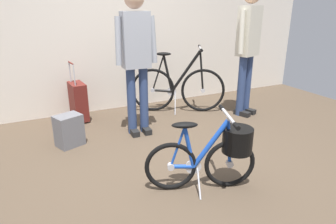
{
  "coord_description": "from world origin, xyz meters",
  "views": [
    {
      "loc": [
        -1.17,
        -2.35,
        1.55
      ],
      "look_at": [
        0.03,
        0.19,
        0.55
      ],
      "focal_mm": 32.27,
      "sensor_mm": 36.0,
      "label": 1
    }
  ],
  "objects_px": {
    "folding_bike_foreground": "(216,152)",
    "display_bike_left": "(178,88)",
    "visitor_browsing": "(136,54)",
    "backpack_on_floor": "(69,130)",
    "visitor_near_wall": "(248,43)",
    "rolling_suitcase": "(78,101)"
  },
  "relations": [
    {
      "from": "visitor_near_wall",
      "to": "display_bike_left",
      "type": "bearing_deg",
      "value": 147.86
    },
    {
      "from": "visitor_near_wall",
      "to": "rolling_suitcase",
      "type": "bearing_deg",
      "value": 161.35
    },
    {
      "from": "display_bike_left",
      "to": "rolling_suitcase",
      "type": "distance_m",
      "value": 1.46
    },
    {
      "from": "display_bike_left",
      "to": "visitor_browsing",
      "type": "distance_m",
      "value": 1.15
    },
    {
      "from": "folding_bike_foreground",
      "to": "display_bike_left",
      "type": "relative_size",
      "value": 0.73
    },
    {
      "from": "visitor_near_wall",
      "to": "visitor_browsing",
      "type": "relative_size",
      "value": 1.04
    },
    {
      "from": "folding_bike_foreground",
      "to": "visitor_browsing",
      "type": "distance_m",
      "value": 1.62
    },
    {
      "from": "folding_bike_foreground",
      "to": "rolling_suitcase",
      "type": "distance_m",
      "value": 2.35
    },
    {
      "from": "folding_bike_foreground",
      "to": "rolling_suitcase",
      "type": "height_order",
      "value": "rolling_suitcase"
    },
    {
      "from": "visitor_near_wall",
      "to": "backpack_on_floor",
      "type": "height_order",
      "value": "visitor_near_wall"
    },
    {
      "from": "visitor_near_wall",
      "to": "rolling_suitcase",
      "type": "xyz_separation_m",
      "value": [
        -2.26,
        0.76,
        -0.77
      ]
    },
    {
      "from": "visitor_browsing",
      "to": "display_bike_left",
      "type": "bearing_deg",
      "value": 31.66
    },
    {
      "from": "rolling_suitcase",
      "to": "backpack_on_floor",
      "type": "bearing_deg",
      "value": -107.97
    },
    {
      "from": "display_bike_left",
      "to": "visitor_near_wall",
      "type": "relative_size",
      "value": 0.71
    },
    {
      "from": "display_bike_left",
      "to": "backpack_on_floor",
      "type": "distance_m",
      "value": 1.77
    },
    {
      "from": "rolling_suitcase",
      "to": "display_bike_left",
      "type": "bearing_deg",
      "value": -9.61
    },
    {
      "from": "folding_bike_foreground",
      "to": "visitor_near_wall",
      "type": "height_order",
      "value": "visitor_near_wall"
    },
    {
      "from": "visitor_browsing",
      "to": "backpack_on_floor",
      "type": "bearing_deg",
      "value": -178.63
    },
    {
      "from": "visitor_browsing",
      "to": "backpack_on_floor",
      "type": "relative_size",
      "value": 4.67
    },
    {
      "from": "folding_bike_foreground",
      "to": "display_bike_left",
      "type": "bearing_deg",
      "value": 71.85
    },
    {
      "from": "visitor_browsing",
      "to": "rolling_suitcase",
      "type": "distance_m",
      "value": 1.2
    },
    {
      "from": "display_bike_left",
      "to": "visitor_browsing",
      "type": "xyz_separation_m",
      "value": [
        -0.82,
        -0.51,
        0.63
      ]
    }
  ]
}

